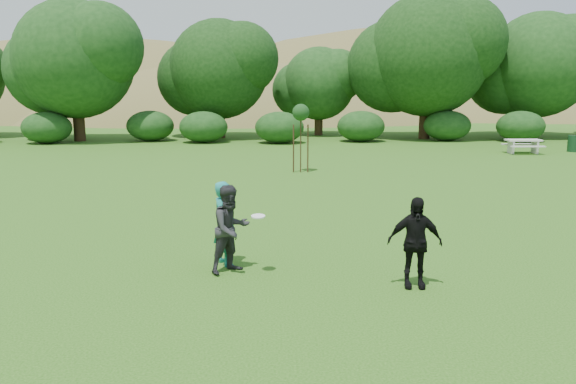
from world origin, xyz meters
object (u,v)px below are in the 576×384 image
at_px(player_grey, 231,229).
at_px(player_black, 415,242).
at_px(player_teal, 224,223).
at_px(picnic_table, 523,144).
at_px(sapling, 301,114).
at_px(trash_can_near, 573,144).

xyz_separation_m(player_grey, player_black, (3.36, -0.92, -0.03)).
height_order(player_teal, player_black, player_teal).
bearing_deg(picnic_table, player_teal, -127.83).
relative_size(player_teal, sapling, 0.61).
bearing_deg(player_grey, player_black, -55.29).
relative_size(player_teal, player_black, 1.03).
distance_m(sapling, picnic_table, 13.84).
relative_size(player_grey, sapling, 0.61).
bearing_deg(trash_can_near, sapling, -155.47).
bearing_deg(sapling, player_teal, -99.95).
distance_m(player_teal, player_grey, 0.50).
bearing_deg(picnic_table, trash_can_near, 13.98).
bearing_deg(player_teal, picnic_table, -67.26).
bearing_deg(player_black, player_teal, 161.91).
relative_size(player_teal, player_grey, 1.00).
distance_m(player_teal, trash_can_near, 26.05).
xyz_separation_m(player_black, sapling, (-1.37, 13.67, 1.58)).
distance_m(player_teal, player_black, 3.79).
height_order(trash_can_near, sapling, sapling).
bearing_deg(trash_can_near, player_black, -124.07).
height_order(player_grey, picnic_table, player_grey).
xyz_separation_m(player_grey, trash_can_near, (17.34, 19.75, -0.41)).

